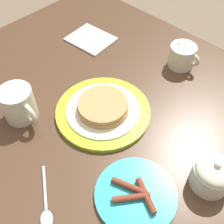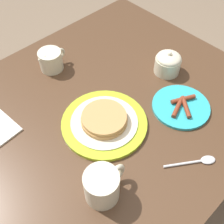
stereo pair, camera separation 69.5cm
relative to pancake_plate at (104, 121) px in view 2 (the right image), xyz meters
name	(u,v)px [view 2 (the right image)]	position (x,y,z in m)	size (l,w,h in m)	color
ground_plane	(101,203)	(0.00, 0.05, -0.74)	(8.00, 8.00, 0.00)	#7A6651
dining_table	(95,139)	(0.00, 0.05, -0.15)	(1.12, 0.86, 0.73)	#4C3321
pancake_plate	(104,121)	(0.00, 0.00, 0.00)	(0.26, 0.26, 0.04)	#AAC628
side_plate_bacon	(181,106)	(0.22, -0.12, -0.01)	(0.18, 0.18, 0.02)	#2DADBC
coffee_mug	(103,185)	(-0.15, -0.16, 0.03)	(0.12, 0.09, 0.09)	beige
creamer_pitcher	(51,60)	(0.03, 0.31, 0.02)	(0.11, 0.08, 0.08)	beige
sugar_bowl	(168,63)	(0.32, 0.02, 0.02)	(0.09, 0.09, 0.09)	beige
spoon	(199,161)	(0.10, -0.27, -0.01)	(0.13, 0.10, 0.01)	silver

